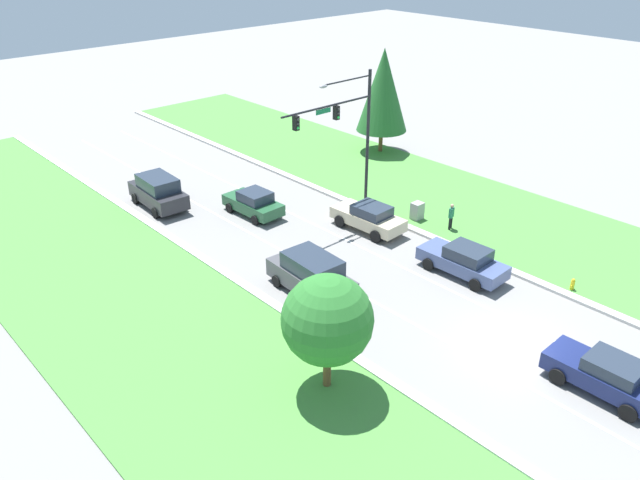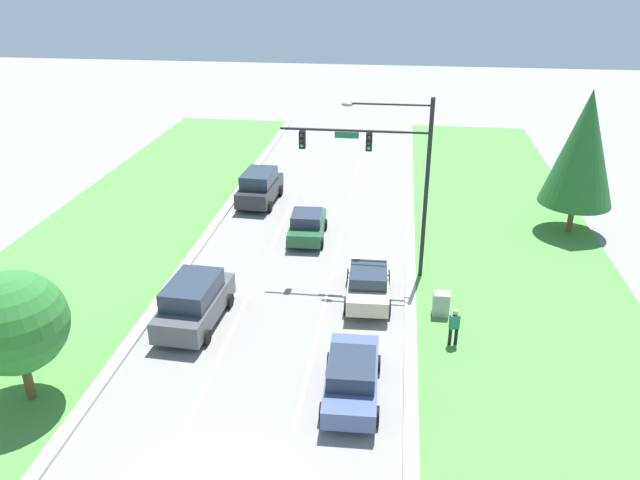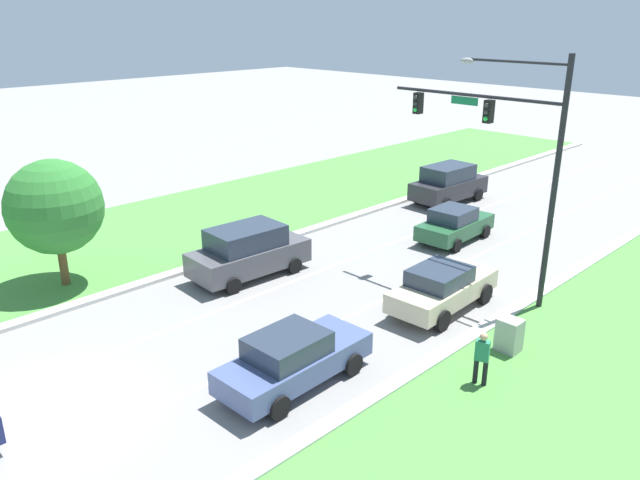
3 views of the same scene
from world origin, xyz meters
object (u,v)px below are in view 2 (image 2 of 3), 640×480
object	(u,v)px
champagne_sedan	(368,283)
traffic_signal_mast	(388,163)
oak_near_left_tree	(14,323)
pedestrian	(454,326)
charcoal_suv	(260,187)
slate_blue_sedan	(352,377)
graphite_suv	(194,302)
conifer_near_right_tree	(583,148)
forest_sedan	(307,225)
utility_cabinet	(441,305)

from	to	relation	value
champagne_sedan	traffic_signal_mast	bearing A→B (deg)	74.65
oak_near_left_tree	pedestrian	bearing A→B (deg)	19.44
charcoal_suv	oak_near_left_tree	world-z (taller)	oak_near_left_tree
slate_blue_sedan	graphite_suv	bearing A→B (deg)	148.71
conifer_near_right_tree	charcoal_suv	bearing A→B (deg)	172.74
forest_sedan	utility_cabinet	world-z (taller)	forest_sedan
charcoal_suv	utility_cabinet	size ratio (longest dim) A/B	4.15
traffic_signal_mast	pedestrian	world-z (taller)	traffic_signal_mast
pedestrian	conifer_near_right_tree	world-z (taller)	conifer_near_right_tree
charcoal_suv	slate_blue_sedan	xyz separation A→B (m)	(7.36, -18.38, -0.24)
slate_blue_sedan	oak_near_left_tree	xyz separation A→B (m)	(-11.23, -1.65, 2.35)
graphite_suv	slate_blue_sedan	world-z (taller)	graphite_suv
graphite_suv	pedestrian	bearing A→B (deg)	1.20
forest_sedan	slate_blue_sedan	bearing A→B (deg)	-77.33
slate_blue_sedan	conifer_near_right_tree	bearing A→B (deg)	53.83
forest_sedan	oak_near_left_tree	distance (m)	16.99
charcoal_suv	conifer_near_right_tree	xyz separation A→B (m)	(18.42, -2.35, 3.88)
champagne_sedan	charcoal_suv	size ratio (longest dim) A/B	0.98
traffic_signal_mast	graphite_suv	size ratio (longest dim) A/B	1.78
graphite_suv	forest_sedan	bearing A→B (deg)	72.76
forest_sedan	conifer_near_right_tree	distance (m)	15.45
oak_near_left_tree	forest_sedan	bearing A→B (deg)	62.90
slate_blue_sedan	pedestrian	xyz separation A→B (m)	(3.78, 3.65, 0.11)
charcoal_suv	graphite_suv	bearing A→B (deg)	-85.99
utility_cabinet	pedestrian	bearing A→B (deg)	-80.33
champagne_sedan	graphite_suv	bearing A→B (deg)	-160.18
forest_sedan	graphite_suv	world-z (taller)	graphite_suv
pedestrian	oak_near_left_tree	bearing A→B (deg)	1.42
graphite_suv	utility_cabinet	distance (m)	10.60
slate_blue_sedan	utility_cabinet	distance (m)	6.81
utility_cabinet	charcoal_suv	bearing A→B (deg)	130.77
slate_blue_sedan	traffic_signal_mast	bearing A→B (deg)	83.89
traffic_signal_mast	charcoal_suv	size ratio (longest dim) A/B	1.84
graphite_suv	slate_blue_sedan	xyz separation A→B (m)	(7.02, -4.01, -0.21)
champagne_sedan	conifer_near_right_tree	world-z (taller)	conifer_near_right_tree
forest_sedan	oak_near_left_tree	xyz separation A→B (m)	(-7.66, -14.97, 2.38)
forest_sedan	charcoal_suv	xyz separation A→B (m)	(-3.80, 5.05, 0.28)
graphite_suv	champagne_sedan	world-z (taller)	graphite_suv
champagne_sedan	slate_blue_sedan	size ratio (longest dim) A/B	0.99
oak_near_left_tree	graphite_suv	bearing A→B (deg)	53.32
traffic_signal_mast	champagne_sedan	xyz separation A→B (m)	(-0.59, -2.57, -4.90)
graphite_suv	conifer_near_right_tree	distance (m)	22.06
traffic_signal_mast	pedestrian	xyz separation A→B (m)	(3.02, -5.87, -4.80)
graphite_suv	oak_near_left_tree	size ratio (longest dim) A/B	0.99
forest_sedan	conifer_near_right_tree	size ratio (longest dim) A/B	0.52
conifer_near_right_tree	graphite_suv	bearing A→B (deg)	-146.37
conifer_near_right_tree	forest_sedan	bearing A→B (deg)	-169.52
conifer_near_right_tree	utility_cabinet	bearing A→B (deg)	-127.11
traffic_signal_mast	slate_blue_sedan	world-z (taller)	traffic_signal_mast
conifer_near_right_tree	slate_blue_sedan	bearing A→B (deg)	-124.59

